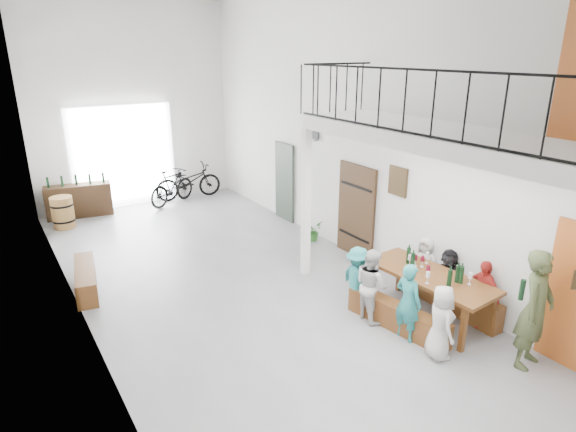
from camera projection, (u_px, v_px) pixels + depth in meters
floor at (237, 280)px, 9.29m from camera, size 12.00×12.00×0.00m
room_walls at (229, 91)px, 8.12m from camera, size 12.00×12.00×12.00m
gateway_portal at (124, 157)px, 13.33m from camera, size 2.80×0.08×2.80m
right_wall_decor at (415, 196)px, 8.62m from camera, size 0.07×8.28×5.07m
balcony at (454, 143)px, 6.85m from camera, size 1.52×5.62×4.00m
tasting_table at (430, 279)px, 7.79m from camera, size 1.01×2.19×0.79m
bench_inner at (397, 317)px, 7.64m from camera, size 0.56×1.83×0.41m
bench_wall at (447, 296)px, 8.24m from camera, size 0.26×2.02×0.46m
tableware at (435, 267)px, 7.71m from camera, size 0.65×1.14×0.35m
side_bench at (86, 279)px, 8.86m from camera, size 0.61×1.62×0.45m
oak_barrel at (63, 212)px, 11.91m from camera, size 0.54×0.54×0.79m
serving_counter at (79, 201)px, 12.72m from camera, size 1.69×0.71×0.86m
counter_bottles at (76, 180)px, 12.52m from camera, size 1.38×0.28×0.28m
guest_left_a at (441, 322)px, 6.83m from camera, size 0.55×0.64×1.12m
guest_left_b at (408, 302)px, 7.25m from camera, size 0.33×0.48×1.25m
guest_left_c at (371, 285)px, 7.80m from camera, size 0.54×0.65×1.23m
guest_left_d at (357, 279)px, 8.10m from camera, size 0.51×0.78×1.14m
guest_right_a at (482, 293)px, 7.63m from camera, size 0.39×0.70×1.13m
guest_right_b at (447, 278)px, 8.24m from camera, size 0.62×1.01×1.04m
guest_right_c at (425, 265)px, 8.70m from camera, size 0.40×0.56×1.07m
host_standing at (535, 310)px, 6.56m from camera, size 0.70×0.53×1.74m
potted_plant at (313, 231)px, 11.17m from camera, size 0.51×0.48×0.46m
bicycle_near at (188, 182)px, 14.22m from camera, size 2.00×0.81×1.03m
bicycle_far at (172, 187)px, 13.70m from camera, size 1.73×1.20×1.02m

